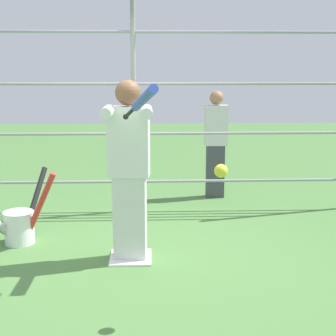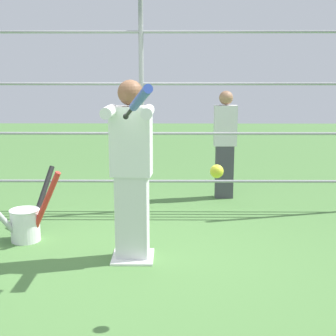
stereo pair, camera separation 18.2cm
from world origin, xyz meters
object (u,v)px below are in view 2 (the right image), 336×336
baseball_bat_swinging (138,101)px  softball_in_flight (217,171)px  batter (131,165)px  bystander_behind_fence (225,143)px  bat_bucket (26,221)px

baseball_bat_swinging → softball_in_flight: bearing=162.6°
batter → bystander_behind_fence: size_ratio=1.12×
baseball_bat_swinging → bat_bucket: (1.32, -1.39, -1.35)m
batter → bystander_behind_fence: batter is taller
bystander_behind_fence → softball_in_flight: bearing=82.5°
baseball_bat_swinging → bat_bucket: 2.35m
batter → bat_bucket: bearing=-22.3°
softball_in_flight → bat_bucket: size_ratio=0.10×
softball_in_flight → bystander_behind_fence: size_ratio=0.06×
baseball_bat_swinging → bat_bucket: baseball_bat_swinging is taller
bat_bucket → batter: bearing=157.7°
softball_in_flight → baseball_bat_swinging: bearing=-17.4°
baseball_bat_swinging → batter: bearing=-81.4°
batter → bystander_behind_fence: bearing=-116.5°
baseball_bat_swinging → softball_in_flight: (-0.55, 0.17, -0.48)m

